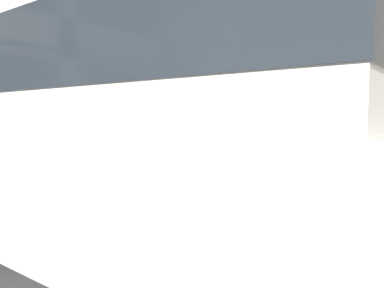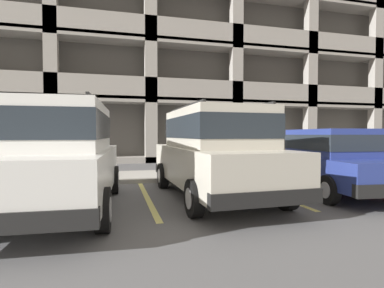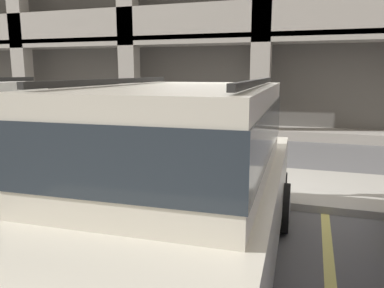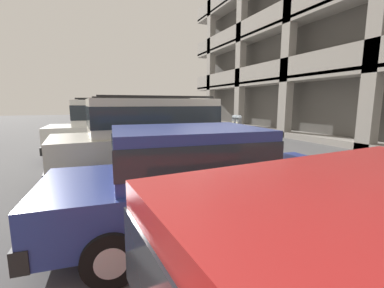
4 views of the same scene
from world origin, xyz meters
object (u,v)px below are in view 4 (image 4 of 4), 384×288
parking_meter_near (236,128)px  parking_meter_far (172,116)px  dark_hatchback (200,177)px  silver_suv (154,135)px  red_sedan (120,125)px

parking_meter_near → parking_meter_far: 5.83m
parking_meter_far → dark_hatchback: bearing=-15.7°
dark_hatchback → parking_meter_far: parking_meter_far is taller
dark_hatchback → silver_suv: bearing=-176.2°
red_sedan → parking_meter_far: size_ratio=3.26×
red_sedan → parking_meter_near: size_ratio=3.44×
silver_suv → parking_meter_far: silver_suv is taller
parking_meter_near → parking_meter_far: bearing=-179.6°
dark_hatchback → parking_meter_near: 4.00m
silver_suv → red_sedan: size_ratio=0.99×
red_sedan → parking_meter_far: 4.00m
silver_suv → dark_hatchback: bearing=-3.2°
red_sedan → parking_meter_near: 4.20m
silver_suv → parking_meter_near: size_ratio=3.43×
dark_hatchback → parking_meter_far: size_ratio=3.09×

